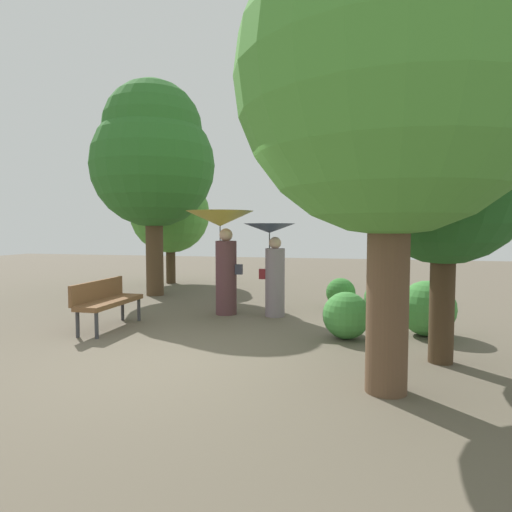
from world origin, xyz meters
TOP-DOWN VIEW (x-y plane):
  - ground_plane at (0.00, 0.00)m, footprint 40.00×40.00m
  - person_left at (-0.58, 3.22)m, footprint 1.36×1.36m
  - person_right at (0.44, 3.24)m, footprint 1.02×1.02m
  - park_bench at (-2.15, 1.53)m, footprint 0.49×1.50m
  - tree_near_left at (-3.69, 7.53)m, footprint 2.46×2.46m
  - tree_near_right at (3.15, 0.84)m, footprint 2.06×2.06m
  - tree_mid_left at (-3.05, 5.16)m, footprint 3.13×3.13m
  - tree_mid_right at (2.41, -0.39)m, footprint 3.23×3.23m
  - bush_path_left at (3.19, 2.28)m, footprint 0.90×0.90m
  - bush_path_right at (1.92, 1.78)m, footprint 0.74×0.74m
  - bush_behind_bench at (2.52, 4.03)m, footprint 0.62×0.62m
  - bush_far_side at (1.72, 4.54)m, footprint 0.64×0.64m

SIDE VIEW (x-z plane):
  - ground_plane at x=0.00m, z-range 0.00..0.00m
  - bush_behind_bench at x=2.52m, z-range 0.00..0.62m
  - bush_far_side at x=1.72m, z-range 0.00..0.64m
  - bush_path_right at x=1.92m, z-range 0.00..0.74m
  - bush_path_left at x=3.19m, z-range 0.00..0.90m
  - park_bench at x=-2.15m, z-range 0.10..0.93m
  - person_right at x=0.44m, z-range 0.29..2.12m
  - person_left at x=-0.58m, z-range 0.51..2.59m
  - tree_near_left at x=-3.69m, z-range 0.50..4.27m
  - tree_near_right at x=3.15m, z-range 0.62..4.36m
  - tree_mid_right at x=2.41m, z-range 0.83..6.26m
  - tree_mid_left at x=-3.05m, z-range 0.87..6.34m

